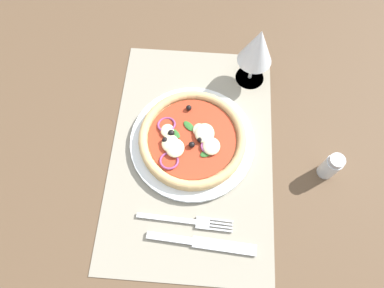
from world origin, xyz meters
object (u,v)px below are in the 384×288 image
Objects in this scene: plate at (194,141)px; fork at (190,221)px; pizza at (194,138)px; wine_glass at (257,48)px; pepper_shaker at (331,166)px; knife at (202,243)px.

fork is at bearing 1.51° from plate.
plate is 1.18× the size of pizza.
wine_glass is 2.22× the size of pepper_shaker.
knife is (19.82, 2.93, -0.26)cm from plate.
pizza is at bearing -58.94° from plate.
fork is (16.09, 0.52, -1.93)cm from pizza.
plate is at bearing -33.48° from wine_glass.
pizza is 20.08cm from knife.
pepper_shaker is (-15.56, 23.45, 2.60)cm from knife.
plate is 16.16cm from fork.
pepper_shaker is (4.20, 26.48, 0.70)cm from pizza.
fork is (16.15, 0.43, -0.30)cm from plate.
plate is at bearing 102.05° from knife.
knife is at bearing -53.02° from fork.
fork is 0.90× the size of knife.
wine_glass is at bearing 74.51° from fork.
plate is 1.70× the size of wine_glass.
fork is 4.44cm from knife.
pepper_shaker is at bearing 37.21° from knife.
pepper_shaker is at bearing 80.83° from plate.
fork is 28.67cm from pepper_shaker.
wine_glass reaches higher than pizza.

